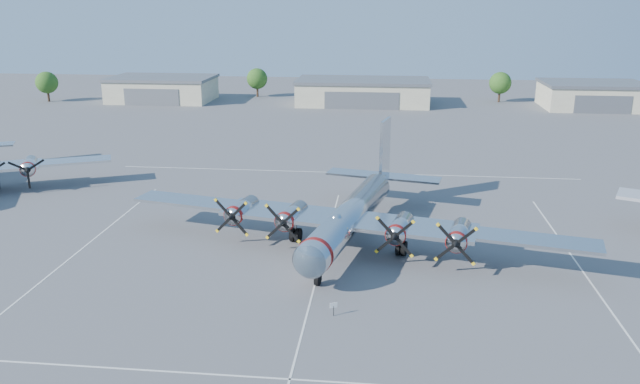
# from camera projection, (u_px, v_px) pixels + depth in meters

# --- Properties ---
(ground) EXTENTS (260.00, 260.00, 0.00)m
(ground) POSITION_uv_depth(u_px,v_px,m) (326.00, 243.00, 58.15)
(ground) COLOR #4F4F51
(ground) RESTS_ON ground
(parking_lines) EXTENTS (60.00, 50.08, 0.01)m
(parking_lines) POSITION_uv_depth(u_px,v_px,m) (324.00, 250.00, 56.48)
(parking_lines) COLOR silver
(parking_lines) RESTS_ON ground
(hangar_west) EXTENTS (22.60, 14.60, 5.40)m
(hangar_west) POSITION_uv_depth(u_px,v_px,m) (162.00, 89.00, 139.84)
(hangar_west) COLOR #B7AE91
(hangar_west) RESTS_ON ground
(hangar_center) EXTENTS (28.60, 14.60, 5.40)m
(hangar_center) POSITION_uv_depth(u_px,v_px,m) (363.00, 92.00, 135.23)
(hangar_center) COLOR #B7AE91
(hangar_center) RESTS_ON ground
(hangar_east) EXTENTS (20.60, 14.60, 5.40)m
(hangar_east) POSITION_uv_depth(u_px,v_px,m) (592.00, 95.00, 130.31)
(hangar_east) COLOR #B7AE91
(hangar_east) RESTS_ON ground
(tree_far_west) EXTENTS (4.80, 4.80, 6.64)m
(tree_far_west) POSITION_uv_depth(u_px,v_px,m) (47.00, 83.00, 138.19)
(tree_far_west) COLOR #382619
(tree_far_west) RESTS_ON ground
(tree_west) EXTENTS (4.80, 4.80, 6.64)m
(tree_west) POSITION_uv_depth(u_px,v_px,m) (257.00, 79.00, 144.98)
(tree_west) COLOR #382619
(tree_west) RESTS_ON ground
(tree_east) EXTENTS (4.80, 4.80, 6.64)m
(tree_east) POSITION_uv_depth(u_px,v_px,m) (500.00, 83.00, 137.45)
(tree_east) COLOR #382619
(tree_east) RESTS_ON ground
(main_bomber_b29) EXTENTS (47.99, 37.83, 9.42)m
(main_bomber_b29) POSITION_uv_depth(u_px,v_px,m) (353.00, 241.00, 58.60)
(main_bomber_b29) COLOR silver
(main_bomber_b29) RESTS_ON ground
(info_placard) EXTENTS (0.52, 0.24, 1.04)m
(info_placard) POSITION_uv_depth(u_px,v_px,m) (334.00, 307.00, 44.54)
(info_placard) COLOR black
(info_placard) RESTS_ON ground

